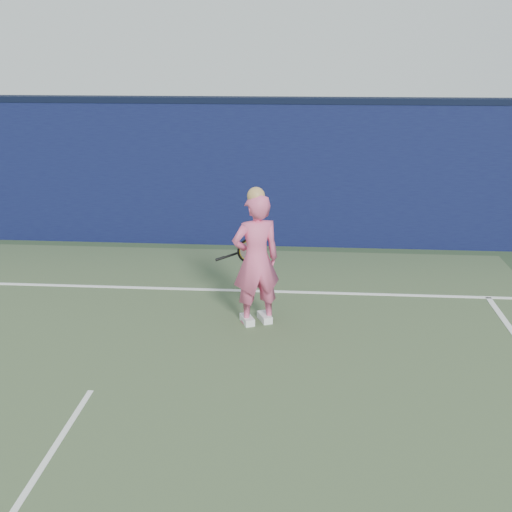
{
  "coord_description": "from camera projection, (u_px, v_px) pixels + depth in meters",
  "views": [
    {
      "loc": [
        2.17,
        -4.73,
        3.38
      ],
      "look_at": [
        1.57,
        2.9,
        0.91
      ],
      "focal_mm": 45.0,
      "sensor_mm": 36.0,
      "label": 1
    }
  ],
  "objects": [
    {
      "name": "racket",
      "position": [
        246.0,
        251.0,
        8.43
      ],
      "size": [
        0.6,
        0.2,
        0.32
      ],
      "rotation": [
        0.0,
        0.0,
        0.14
      ],
      "color": "black",
      "rests_on": "ground"
    },
    {
      "name": "ground",
      "position": [
        55.0,
        449.0,
        5.69
      ],
      "size": [
        80.0,
        80.0,
        0.0
      ],
      "primitive_type": "plane",
      "color": "#2E3E26",
      "rests_on": "ground"
    },
    {
      "name": "wall_cap",
      "position": [
        182.0,
        100.0,
        11.07
      ],
      "size": [
        24.0,
        0.42,
        0.1
      ],
      "primitive_type": "cube",
      "color": "black",
      "rests_on": "backstop_wall"
    },
    {
      "name": "player",
      "position": [
        256.0,
        259.0,
        8.06
      ],
      "size": [
        0.73,
        0.62,
        1.79
      ],
      "rotation": [
        0.0,
        0.0,
        3.55
      ],
      "color": "#E45986",
      "rests_on": "ground"
    },
    {
      "name": "backstop_wall",
      "position": [
        185.0,
        174.0,
        11.47
      ],
      "size": [
        24.0,
        0.4,
        2.5
      ],
      "primitive_type": "cube",
      "color": "#0C0F37",
      "rests_on": "ground"
    },
    {
      "name": "court_lines",
      "position": [
        40.0,
        471.0,
        5.37
      ],
      "size": [
        11.0,
        12.04,
        0.01
      ],
      "color": "white",
      "rests_on": "court_surface"
    }
  ]
}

